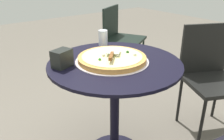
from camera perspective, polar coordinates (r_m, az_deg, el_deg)
patio_table at (r=1.47m, az=0.68°, el=-4.17°), size 0.81×0.81×0.73m
pizza_on_tray at (r=1.40m, az=0.01°, el=2.86°), size 0.45×0.45×0.05m
pizza_server at (r=1.36m, az=0.05°, el=4.06°), size 0.18×0.18×0.02m
drinking_cup at (r=1.70m, az=-2.23°, el=7.96°), size 0.07×0.07×0.11m
napkin_dispenser at (r=1.34m, az=-12.26°, el=2.83°), size 0.13×0.11×0.10m
patio_chair_near at (r=2.85m, az=2.00°, el=8.66°), size 0.56×0.56×0.84m
patio_chair_far at (r=1.96m, az=23.07°, el=-0.40°), size 0.55×0.55×0.86m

